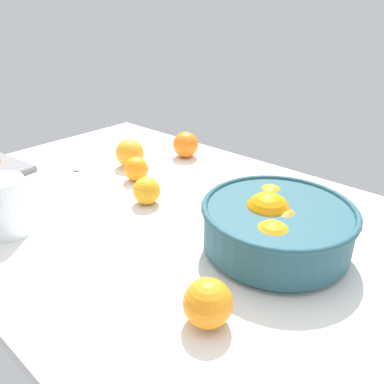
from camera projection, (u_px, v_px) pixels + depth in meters
The scene contains 9 objects.
ground_plane at pixel (195, 231), 80.05cm from camera, with size 144.52×81.17×3.00cm, color white.
fruit_bowl at pixel (277, 225), 69.35cm from camera, with size 28.21×28.21×11.39cm.
juice_glass at pixel (7, 210), 74.92cm from camera, with size 8.71×8.71×11.79cm.
loose_orange_0 at pixel (208, 303), 53.45cm from camera, with size 7.26×7.26×7.26cm, color orange.
loose_orange_1 at pixel (130, 153), 106.94cm from camera, with size 8.10×8.10×8.10cm, color orange.
loose_orange_2 at pixel (145, 191), 86.59cm from camera, with size 6.44×6.44×6.44cm, color orange.
loose_orange_3 at pixel (136, 169), 98.58cm from camera, with size 6.45×6.45×6.45cm, color orange.
loose_orange_4 at pixel (186, 145), 113.81cm from camera, with size 7.76×7.76×7.76cm, color orange.
spoon at pixel (73, 165), 108.31cm from camera, with size 14.54×5.03×1.00cm.
Camera 1 is at (44.83, -51.17, 41.51)cm, focal length 35.16 mm.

